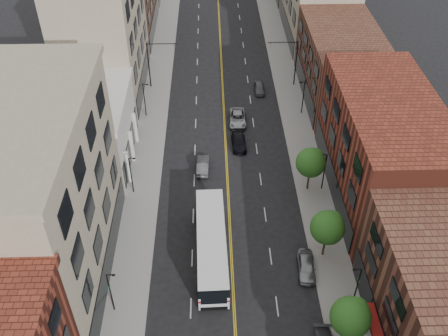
{
  "coord_description": "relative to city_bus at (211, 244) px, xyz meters",
  "views": [
    {
      "loc": [
        -1.7,
        -19.19,
        39.39
      ],
      "look_at": [
        -0.52,
        22.2,
        5.0
      ],
      "focal_mm": 40.0,
      "sensor_mm": 36.0,
      "label": 1
    }
  ],
  "objects": [
    {
      "name": "signal_mast_right",
      "position": [
        12.27,
        33.9,
        2.7
      ],
      "size": [
        4.49,
        0.18,
        7.2
      ],
      "color": "black",
      "rests_on": "sidewalk_right"
    },
    {
      "name": "tree_r_3",
      "position": [
        11.39,
        9.97,
        2.18
      ],
      "size": [
        3.4,
        3.4,
        5.59
      ],
      "color": "black",
      "rests_on": "sidewalk_right"
    },
    {
      "name": "lamp_r_2",
      "position": [
        12.95,
        9.9,
        1.02
      ],
      "size": [
        0.81,
        0.55,
        5.05
      ],
      "color": "black",
      "rests_on": "sidewalk_right"
    },
    {
      "name": "bldg_r_far_a",
      "position": [
        19.0,
        30.9,
        3.05
      ],
      "size": [
        10.0,
        20.0,
        10.0
      ],
      "primitive_type": "cube",
      "color": "brown",
      "rests_on": "ground"
    },
    {
      "name": "city_bus",
      "position": [
        0.0,
        0.0,
        0.0
      ],
      "size": [
        3.4,
        13.11,
        3.35
      ],
      "rotation": [
        0.0,
        0.0,
        0.02
      ],
      "color": "silver",
      "rests_on": "ground"
    },
    {
      "name": "bldg_l_white",
      "position": [
        -15.0,
        16.9,
        2.05
      ],
      "size": [
        10.0,
        14.0,
        8.0
      ],
      "primitive_type": "cube",
      "color": "silver",
      "rests_on": "ground"
    },
    {
      "name": "car_lane_c",
      "position": [
        7.5,
        32.09,
        -1.31
      ],
      "size": [
        1.53,
        3.74,
        1.27
      ],
      "primitive_type": "imported",
      "rotation": [
        0.0,
        0.0,
        0.01
      ],
      "color": "#515156",
      "rests_on": "ground"
    },
    {
      "name": "tree_r_2",
      "position": [
        11.39,
        -0.03,
        2.18
      ],
      "size": [
        3.4,
        3.4,
        5.59
      ],
      "color": "black",
      "rests_on": "sidewalk_right"
    },
    {
      "name": "tree_r_1",
      "position": [
        11.39,
        -10.03,
        2.18
      ],
      "size": [
        3.4,
        3.4,
        5.59
      ],
      "color": "black",
      "rests_on": "sidewalk_right"
    },
    {
      "name": "lamp_l_3",
      "position": [
        -8.95,
        25.9,
        1.02
      ],
      "size": [
        0.81,
        0.55,
        5.05
      ],
      "color": "black",
      "rests_on": "sidewalk_left"
    },
    {
      "name": "bldg_r_mid",
      "position": [
        19.0,
        9.9,
        4.05
      ],
      "size": [
        10.0,
        22.0,
        12.0
      ],
      "primitive_type": "cube",
      "color": "maroon",
      "rests_on": "ground"
    },
    {
      "name": "car_lane_b",
      "position": [
        3.81,
        24.0,
        -1.26
      ],
      "size": [
        2.39,
        5.02,
        1.38
      ],
      "primitive_type": "imported",
      "rotation": [
        0.0,
        0.0,
        -0.02
      ],
      "color": "#A5A8AC",
      "rests_on": "ground"
    },
    {
      "name": "lamp_l_2",
      "position": [
        -8.95,
        9.9,
        1.02
      ],
      "size": [
        0.81,
        0.55,
        5.05
      ],
      "color": "black",
      "rests_on": "sidewalk_left"
    },
    {
      "name": "sidewalk_right",
      "position": [
        12.0,
        20.9,
        -1.87
      ],
      "size": [
        4.0,
        110.0,
        0.15
      ],
      "primitive_type": "cube",
      "color": "gray",
      "rests_on": "ground"
    },
    {
      "name": "bldg_l_far_a",
      "position": [
        -15.0,
        33.9,
        7.05
      ],
      "size": [
        10.0,
        20.0,
        18.0
      ],
      "primitive_type": "cube",
      "color": "gray",
      "rests_on": "ground"
    },
    {
      "name": "car_lane_behind",
      "position": [
        -0.95,
        13.9,
        -1.28
      ],
      "size": [
        1.55,
        4.12,
        1.34
      ],
      "primitive_type": "imported",
      "rotation": [
        0.0,
        0.0,
        3.11
      ],
      "color": "#505055",
      "rests_on": "ground"
    },
    {
      "name": "lamp_r_3",
      "position": [
        12.95,
        25.9,
        1.02
      ],
      "size": [
        0.81,
        0.55,
        5.05
      ],
      "color": "black",
      "rests_on": "sidewalk_right"
    },
    {
      "name": "lamp_r_1",
      "position": [
        12.95,
        -6.1,
        1.02
      ],
      "size": [
        0.81,
        0.55,
        5.05
      ],
      "color": "black",
      "rests_on": "sidewalk_right"
    },
    {
      "name": "car_lane_a",
      "position": [
        3.69,
        18.62,
        -1.31
      ],
      "size": [
        1.96,
        4.5,
        1.29
      ],
      "primitive_type": "imported",
      "rotation": [
        0.0,
        0.0,
        0.04
      ],
      "color": "black",
      "rests_on": "ground"
    },
    {
      "name": "sidewalk_left",
      "position": [
        -8.0,
        20.9,
        -1.87
      ],
      "size": [
        4.0,
        110.0,
        0.15
      ],
      "primitive_type": "cube",
      "color": "gray",
      "rests_on": "ground"
    },
    {
      "name": "signal_mast_left",
      "position": [
        -8.27,
        33.9,
        2.7
      ],
      "size": [
        4.49,
        0.18,
        7.2
      ],
      "color": "black",
      "rests_on": "sidewalk_left"
    },
    {
      "name": "lamp_l_1",
      "position": [
        -8.95,
        -6.1,
        1.02
      ],
      "size": [
        0.81,
        0.55,
        5.05
      ],
      "color": "black",
      "rests_on": "sidewalk_left"
    },
    {
      "name": "car_parked_far",
      "position": [
        9.27,
        -2.08,
        -1.24
      ],
      "size": [
        1.99,
        4.3,
        1.43
      ],
      "primitive_type": "imported",
      "rotation": [
        0.0,
        0.0,
        -0.07
      ],
      "color": "gray",
      "rests_on": "ground"
    },
    {
      "name": "bldg_l_tanoffice",
      "position": [
        -15.0,
        -1.1,
        7.05
      ],
      "size": [
        10.0,
        22.0,
        18.0
      ],
      "primitive_type": "cube",
      "color": "gray",
      "rests_on": "ground"
    }
  ]
}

